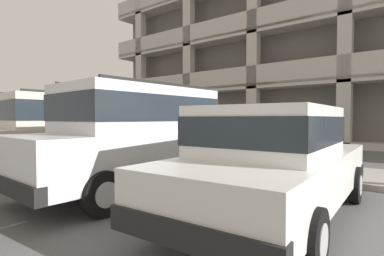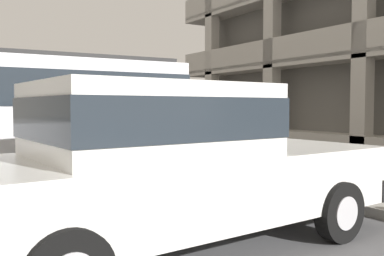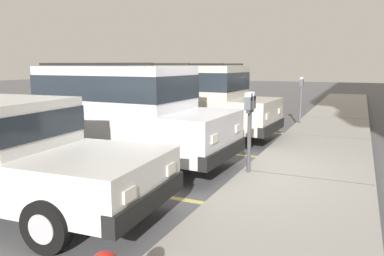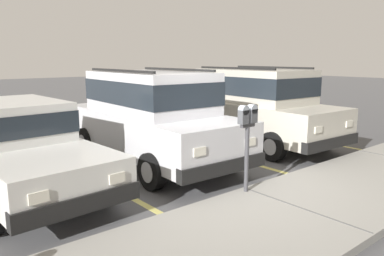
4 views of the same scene
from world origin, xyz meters
TOP-DOWN VIEW (x-y plane):
  - ground_plane at (0.00, 0.00)m, footprint 80.00×80.00m
  - sidewalk at (0.00, 1.30)m, footprint 40.00×2.20m
  - parking_stall_lines at (1.53, -1.40)m, footprint 12.34×4.80m
  - silver_suv at (0.09, -2.41)m, footprint 2.14×4.84m
  - red_sedan at (-3.03, -2.23)m, footprint 2.19×4.87m
  - dark_hatchback at (2.82, -2.40)m, footprint 2.02×4.57m
  - parking_meter_near at (0.09, 0.35)m, footprint 0.35×0.12m
  - parking_meter_far at (-6.02, 0.33)m, footprint 0.15×0.12m

SIDE VIEW (x-z plane):
  - ground_plane at x=0.00m, z-range -0.10..0.00m
  - parking_stall_lines at x=1.53m, z-range 0.00..0.01m
  - sidewalk at x=0.00m, z-range 0.00..0.12m
  - dark_hatchback at x=2.82m, z-range 0.05..1.59m
  - silver_suv at x=0.09m, z-range 0.07..2.11m
  - red_sedan at x=-3.03m, z-range 0.07..2.11m
  - parking_meter_far at x=-6.02m, z-range 0.35..1.85m
  - parking_meter_near at x=0.09m, z-range 0.47..1.89m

